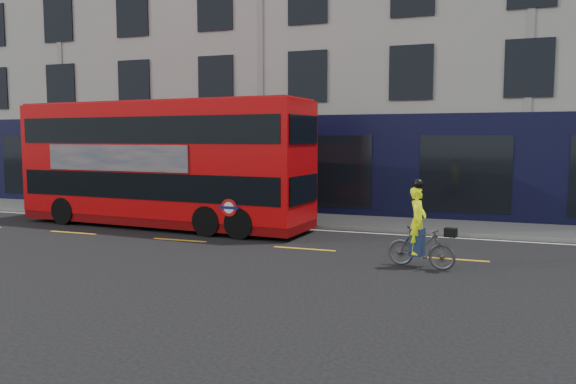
% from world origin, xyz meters
% --- Properties ---
extents(ground, '(120.00, 120.00, 0.00)m').
position_xyz_m(ground, '(0.00, 0.00, 0.00)').
color(ground, black).
rests_on(ground, ground).
extents(pavement, '(60.00, 3.00, 0.12)m').
position_xyz_m(pavement, '(0.00, 6.50, 0.06)').
color(pavement, gray).
rests_on(pavement, ground).
extents(kerb, '(60.00, 0.12, 0.13)m').
position_xyz_m(kerb, '(0.00, 5.00, 0.07)').
color(kerb, gray).
rests_on(kerb, ground).
extents(building_terrace, '(50.00, 10.07, 15.00)m').
position_xyz_m(building_terrace, '(0.00, 12.94, 7.49)').
color(building_terrace, '#A4A39B').
rests_on(building_terrace, ground).
extents(road_edge_line, '(58.00, 0.10, 0.01)m').
position_xyz_m(road_edge_line, '(0.00, 4.70, 0.00)').
color(road_edge_line, silver).
rests_on(road_edge_line, ground).
extents(lane_dashes, '(58.00, 0.12, 0.01)m').
position_xyz_m(lane_dashes, '(0.00, 1.50, 0.00)').
color(lane_dashes, gold).
rests_on(lane_dashes, ground).
extents(bus, '(10.95, 3.28, 4.35)m').
position_xyz_m(bus, '(-1.93, 3.69, 2.23)').
color(bus, '#BF0709').
rests_on(bus, ground).
extents(cyclist, '(1.73, 0.83, 2.14)m').
position_xyz_m(cyclist, '(7.31, 0.26, 0.71)').
color(cyclist, '#404245').
rests_on(cyclist, ground).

